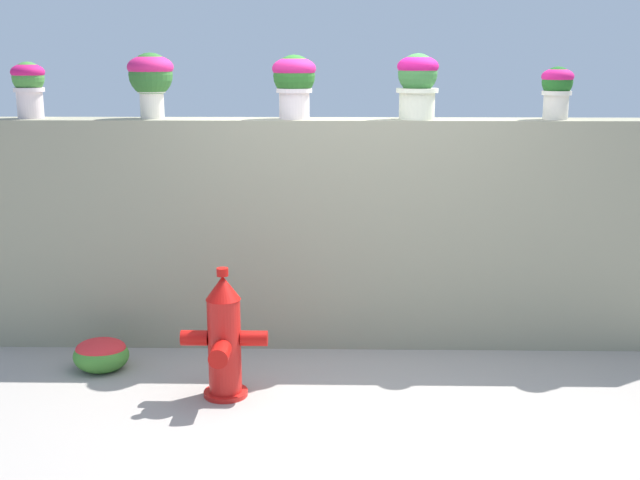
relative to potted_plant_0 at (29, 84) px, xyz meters
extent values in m
plane|color=gray|center=(2.34, -1.00, -1.93)|extent=(24.00, 24.00, 0.00)
cube|color=gray|center=(2.34, -0.01, -1.09)|extent=(5.40, 0.34, 1.68)
cylinder|color=silver|center=(0.00, 0.00, -0.14)|extent=(0.18, 0.18, 0.22)
cylinder|color=silver|center=(0.00, 0.00, -0.04)|extent=(0.22, 0.22, 0.03)
sphere|color=#418035|center=(0.00, 0.00, 0.04)|extent=(0.23, 0.23, 0.23)
ellipsoid|color=#C61861|center=(0.00, 0.00, 0.08)|extent=(0.24, 0.24, 0.12)
cylinder|color=beige|center=(0.88, 0.01, -0.14)|extent=(0.17, 0.17, 0.21)
cylinder|color=beige|center=(0.88, 0.01, -0.05)|extent=(0.20, 0.20, 0.03)
sphere|color=#2D6429|center=(0.88, 0.01, 0.06)|extent=(0.31, 0.31, 0.31)
ellipsoid|color=#CA1F65|center=(0.88, 0.01, 0.12)|extent=(0.33, 0.33, 0.17)
cylinder|color=silver|center=(1.91, -0.02, -0.14)|extent=(0.22, 0.22, 0.22)
cylinder|color=silver|center=(1.91, -0.02, -0.04)|extent=(0.25, 0.25, 0.03)
sphere|color=#266122|center=(1.91, -0.02, 0.06)|extent=(0.30, 0.30, 0.30)
ellipsoid|color=#C51C67|center=(1.91, -0.02, 0.11)|extent=(0.31, 0.31, 0.16)
cylinder|color=beige|center=(2.78, -0.05, -0.14)|extent=(0.25, 0.25, 0.22)
cylinder|color=beige|center=(2.78, -0.05, -0.04)|extent=(0.30, 0.30, 0.03)
sphere|color=#377537|center=(2.78, -0.05, 0.07)|extent=(0.28, 0.28, 0.28)
ellipsoid|color=#C21267|center=(2.78, -0.05, 0.12)|extent=(0.29, 0.29, 0.15)
cylinder|color=beige|center=(3.76, -0.03, -0.15)|extent=(0.18, 0.18, 0.20)
cylinder|color=beige|center=(3.76, -0.03, -0.06)|extent=(0.21, 0.21, 0.03)
sphere|color=#1E5A1E|center=(3.76, -0.03, 0.02)|extent=(0.21, 0.21, 0.21)
ellipsoid|color=#C71665|center=(3.76, -0.03, 0.05)|extent=(0.23, 0.23, 0.12)
cylinder|color=red|center=(1.51, -1.03, -1.91)|extent=(0.28, 0.28, 0.03)
cylinder|color=red|center=(1.51, -1.03, -1.61)|extent=(0.21, 0.21, 0.64)
cone|color=#BC100C|center=(1.51, -1.03, -1.21)|extent=(0.22, 0.22, 0.15)
cylinder|color=#BC100C|center=(1.51, -1.03, -1.11)|extent=(0.07, 0.07, 0.05)
cylinder|color=#BC100C|center=(1.32, -1.03, -1.54)|extent=(0.17, 0.10, 0.10)
cylinder|color=#BC100C|center=(1.69, -1.03, -1.54)|extent=(0.17, 0.10, 0.10)
cylinder|color=#BC100C|center=(1.51, -1.22, -1.57)|extent=(0.12, 0.19, 0.12)
ellipsoid|color=#40812E|center=(0.59, -0.62, -1.82)|extent=(0.38, 0.34, 0.23)
ellipsoid|color=red|center=(0.59, -0.62, -1.77)|extent=(0.34, 0.31, 0.13)
camera|label=1|loc=(2.20, -5.80, 0.19)|focal=45.04mm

